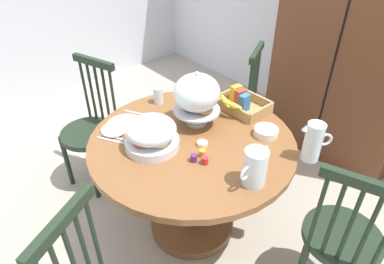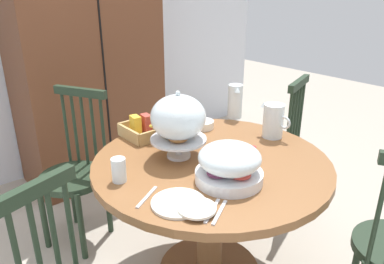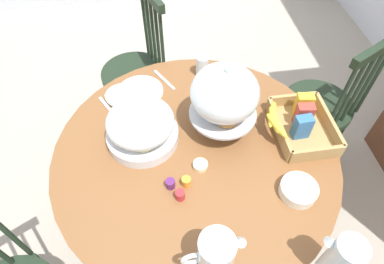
{
  "view_description": "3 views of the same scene",
  "coord_description": "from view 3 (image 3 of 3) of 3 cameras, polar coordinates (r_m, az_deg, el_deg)",
  "views": [
    {
      "loc": [
        1.28,
        -1.09,
        1.89
      ],
      "look_at": [
        0.1,
        -0.06,
        0.79
      ],
      "focal_mm": 31.88,
      "sensor_mm": 36.0,
      "label": 1
    },
    {
      "loc": [
        -1.05,
        -1.26,
        1.56
      ],
      "look_at": [
        0.1,
        0.09,
        0.84
      ],
      "focal_mm": 34.73,
      "sensor_mm": 36.0,
      "label": 2
    },
    {
      "loc": [
        0.88,
        -0.19,
        1.86
      ],
      "look_at": [
        -0.0,
        -0.06,
        0.74
      ],
      "focal_mm": 31.07,
      "sensor_mm": 36.0,
      "label": 3
    }
  ],
  "objects": [
    {
      "name": "china_plate_large",
      "position": [
        1.61,
        -8.9,
        6.85
      ],
      "size": [
        0.22,
        0.22,
        0.01
      ],
      "primitive_type": "cylinder",
      "color": "white",
      "rests_on": "dining_table"
    },
    {
      "name": "milk_pitcher",
      "position": [
        1.09,
        4.04,
        -20.45
      ],
      "size": [
        0.11,
        0.2,
        0.19
      ],
      "color": "silver",
      "rests_on": "dining_table"
    },
    {
      "name": "dinner_fork",
      "position": [
        1.57,
        -14.13,
        3.99
      ],
      "size": [
        0.16,
        0.1,
        0.01
      ],
      "primitive_type": "cube",
      "rotation": [
        0.0,
        0.0,
        3.65
      ],
      "color": "silver",
      "rests_on": "dining_table"
    },
    {
      "name": "jam_jar_apricot",
      "position": [
        1.27,
        -0.99,
        -8.52
      ],
      "size": [
        0.04,
        0.04,
        0.04
      ],
      "primitive_type": "cylinder",
      "color": "orange",
      "rests_on": "dining_table"
    },
    {
      "name": "windsor_chair_facing_door",
      "position": [
        2.17,
        -9.43,
        10.06
      ],
      "size": [
        0.42,
        0.42,
        0.97
      ],
      "color": "#1E2D1E",
      "rests_on": "ground_plane"
    },
    {
      "name": "drinking_glass",
      "position": [
        1.66,
        1.81,
        11.28
      ],
      "size": [
        0.06,
        0.06,
        0.11
      ],
      "primitive_type": "cylinder",
      "color": "silver",
      "rests_on": "dining_table"
    },
    {
      "name": "butter_dish",
      "position": [
        1.32,
        1.44,
        -5.71
      ],
      "size": [
        0.06,
        0.06,
        0.02
      ],
      "primitive_type": "cylinder",
      "color": "beige",
      "rests_on": "dining_table"
    },
    {
      "name": "dining_table",
      "position": [
        1.56,
        0.55,
        -7.85
      ],
      "size": [
        1.18,
        1.18,
        0.74
      ],
      "color": "brown",
      "rests_on": "ground_plane"
    },
    {
      "name": "fruit_platter_covered",
      "position": [
        1.36,
        -8.73,
        0.96
      ],
      "size": [
        0.3,
        0.3,
        0.18
      ],
      "color": "silver",
      "rests_on": "dining_table"
    },
    {
      "name": "jam_jar_grape",
      "position": [
        1.27,
        -3.73,
        -8.85
      ],
      "size": [
        0.04,
        0.04,
        0.04
      ],
      "primitive_type": "cylinder",
      "color": "#5B2366",
      "rests_on": "dining_table"
    },
    {
      "name": "windsor_chair_by_cabinet",
      "position": [
        2.06,
        21.27,
        3.92
      ],
      "size": [
        0.45,
        0.45,
        0.97
      ],
      "color": "#1E2D1E",
      "rests_on": "ground_plane"
    },
    {
      "name": "jam_jar_strawberry",
      "position": [
        1.25,
        -2.05,
        -10.76
      ],
      "size": [
        0.04,
        0.04,
        0.04
      ],
      "primitive_type": "cylinder",
      "color": "#B7282D",
      "rests_on": "dining_table"
    },
    {
      "name": "table_knife",
      "position": [
        1.58,
        -13.19,
        4.49
      ],
      "size": [
        0.16,
        0.1,
        0.01
      ],
      "primitive_type": "cube",
      "rotation": [
        0.0,
        0.0,
        3.65
      ],
      "color": "silver",
      "rests_on": "dining_table"
    },
    {
      "name": "pastry_stand_with_dome",
      "position": [
        1.31,
        5.61,
        6.26
      ],
      "size": [
        0.28,
        0.28,
        0.34
      ],
      "color": "silver",
      "rests_on": "dining_table"
    },
    {
      "name": "ground_plane",
      "position": [
        2.07,
        1.71,
        -12.71
      ],
      "size": [
        10.0,
        10.0,
        0.0
      ],
      "primitive_type": "plane",
      "color": "#A89E8E"
    },
    {
      "name": "china_plate_small",
      "position": [
        1.6,
        -12.04,
        6.21
      ],
      "size": [
        0.15,
        0.15,
        0.01
      ],
      "primitive_type": "cylinder",
      "color": "white",
      "rests_on": "china_plate_large"
    },
    {
      "name": "cereal_bowl",
      "position": [
        1.31,
        17.8,
        -9.46
      ],
      "size": [
        0.14,
        0.14,
        0.04
      ],
      "primitive_type": "cylinder",
      "color": "white",
      "rests_on": "dining_table"
    },
    {
      "name": "soup_spoon",
      "position": [
        1.66,
        -4.77,
        8.9
      ],
      "size": [
        0.16,
        0.1,
        0.01
      ],
      "primitive_type": "cube",
      "rotation": [
        0.0,
        0.0,
        3.65
      ],
      "color": "silver",
      "rests_on": "dining_table"
    },
    {
      "name": "orange_juice_pitcher",
      "position": [
        1.16,
        24.02,
        -19.59
      ],
      "size": [
        0.12,
        0.16,
        0.22
      ],
      "color": "silver",
      "rests_on": "dining_table"
    },
    {
      "name": "cereal_basket",
      "position": [
        1.48,
        17.98,
        1.51
      ],
      "size": [
        0.32,
        0.3,
        0.12
      ],
      "color": "tan",
      "rests_on": "dining_table"
    }
  ]
}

